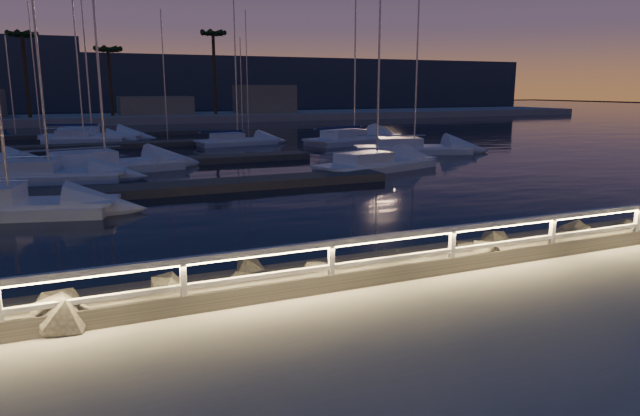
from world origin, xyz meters
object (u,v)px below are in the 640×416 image
Objects in this scene: sailboat_d at (374,163)px; sailboat_f at (45,174)px; sailboat_b at (4,205)px; sailboat_n at (82,138)px; guard_rail at (282,260)px; sailboat_k at (90,135)px; sailboat_l at (352,138)px; sailboat_h at (411,148)px; sailboat_c at (101,165)px; sailboat_g at (236,141)px.

sailboat_f is at bearing 152.68° from sailboat_d.
sailboat_b is 30.67m from sailboat_n.
sailboat_k is at bearing 92.36° from guard_rail.
sailboat_b is at bearing -159.33° from sailboat_l.
sailboat_c is at bearing -157.88° from sailboat_h.
sailboat_d is at bearing 30.03° from sailboat_b.
sailboat_c is (-2.09, 23.93, -0.92)m from guard_rail.
sailboat_b is at bearing 114.15° from guard_rail.
sailboat_g is 0.98× the size of sailboat_n.
sailboat_n is (-21.15, 10.49, -0.04)m from sailboat_l.
guard_rail is at bearing -65.86° from sailboat_f.
sailboat_h is 0.90× the size of sailboat_l.
sailboat_h reaches higher than sailboat_d.
sailboat_h is at bearing -29.23° from sailboat_n.
guard_rail is at bearing -75.12° from sailboat_n.
guard_rail is at bearing -141.24° from sailboat_d.
sailboat_f is 0.85× the size of sailboat_k.
sailboat_d is at bearing 1.54° from sailboat_f.
guard_rail is at bearing -71.40° from sailboat_k.
sailboat_b is 32.80m from sailboat_k.
sailboat_l is (18.52, 33.49, -0.92)m from guard_rail.
sailboat_h is (24.05, 3.70, 0.00)m from sailboat_f.
sailboat_c is 0.94× the size of sailboat_l.
sailboat_n is at bearing 135.17° from sailboat_l.
sailboat_f is at bearing -80.72° from sailboat_k.
sailboat_k is at bearing 99.98° from sailboat_d.
guard_rail is 2.98× the size of sailboat_k.
sailboat_f reaches higher than sailboat_g.
sailboat_h is at bearing 27.16° from sailboat_d.
sailboat_l is (24.58, 19.99, 0.03)m from sailboat_b.
sailboat_b reaches higher than guard_rail.
sailboat_d reaches higher than guard_rail.
sailboat_h is (21.26, 1.31, -0.03)m from sailboat_c.
guard_rail is 22.34m from sailboat_d.
sailboat_h is 8.27m from sailboat_l.
sailboat_l is at bearing 53.84° from sailboat_b.
sailboat_k reaches higher than sailboat_g.
guard_rail is 3.02× the size of sailboat_h.
sailboat_g is (11.17, 12.37, -0.07)m from sailboat_c.
sailboat_f is at bearing -84.30° from sailboat_n.
sailboat_c is at bearing -74.26° from sailboat_k.
sailboat_b is 31.68m from sailboat_l.
sailboat_f is 22.55m from sailboat_n.
sailboat_g is (9.08, 36.31, -0.98)m from guard_rail.
sailboat_f is 26.28m from sailboat_l.
sailboat_l reaches higher than sailboat_d.
sailboat_k reaches higher than sailboat_d.
sailboat_k is at bearing 81.92° from sailboat_n.
sailboat_g is at bearing 75.96° from guard_rail.
sailboat_b is at bearing -86.89° from sailboat_f.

